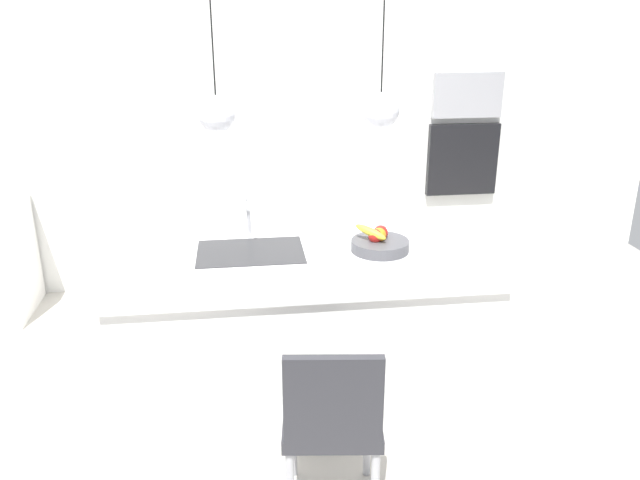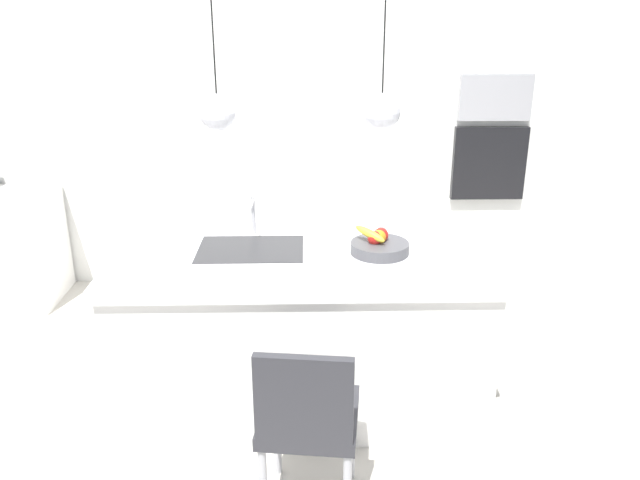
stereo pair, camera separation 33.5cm
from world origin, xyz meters
name	(u,v)px [view 1 (the left image)]	position (x,y,z in m)	size (l,w,h in m)	color
floor	(303,391)	(0.00, 0.00, 0.00)	(6.60, 6.60, 0.00)	#BCB7AD
back_wall	(279,120)	(0.00, 1.65, 1.30)	(6.00, 0.10, 2.60)	white
kitchen_island	(302,323)	(0.00, 0.00, 0.45)	(1.98, 1.09, 0.89)	white
sink_basin	(251,253)	(-0.27, 0.00, 0.88)	(0.56, 0.40, 0.02)	#2D2D30
faucet	(248,214)	(-0.27, 0.21, 1.03)	(0.02, 0.17, 0.22)	silver
fruit_bowl	(379,243)	(0.41, -0.07, 0.93)	(0.31, 0.31, 0.16)	#4C4C51
microwave	(467,95)	(1.44, 1.58, 1.47)	(0.54, 0.08, 0.34)	#9E9EA3
oven	(462,159)	(1.44, 1.58, 0.97)	(0.56, 0.08, 0.56)	black
chair_near	(332,417)	(0.03, -0.94, 0.50)	(0.46, 0.47, 0.87)	#333338
pendant_light_left	(216,114)	(-0.41, 0.00, 1.61)	(0.18, 0.18, 0.78)	silver
pendant_light_right	(381,110)	(0.41, 0.00, 1.61)	(0.18, 0.18, 0.78)	silver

